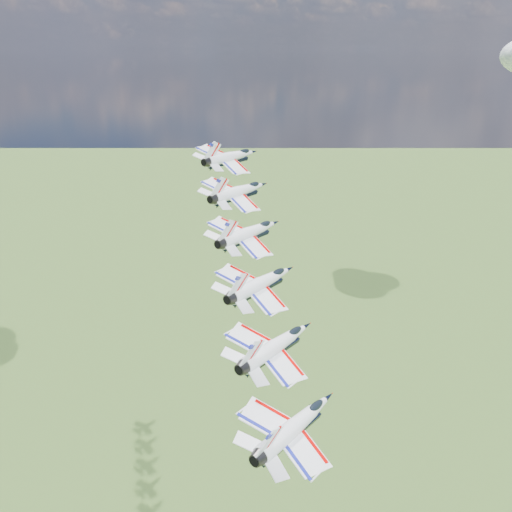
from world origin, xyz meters
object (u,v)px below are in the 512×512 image
Objects in this scene: jet_1 at (240,191)px; jet_3 at (262,282)px; jet_4 at (278,345)px; jet_0 at (232,157)px; jet_2 at (250,232)px; jet_5 at (297,424)px.

jet_1 is 1.00× the size of jet_3.
jet_1 reaches higher than jet_4.
jet_0 is 21.02m from jet_2.
jet_4 is (20.87, -20.95, -10.94)m from jet_1.
jet_5 is at bearing -42.56° from jet_1.
jet_2 is 21.02m from jet_4.
jet_0 is 31.53m from jet_3.
jet_0 is at bearing 137.44° from jet_3.
jet_0 is 52.55m from jet_5.
jet_1 is 31.53m from jet_4.
jet_0 is 1.00× the size of jet_2.
jet_0 reaches higher than jet_1.
jet_0 reaches higher than jet_3.
jet_0 is 1.00× the size of jet_1.
jet_5 is (27.82, -27.93, -14.59)m from jet_1.
jet_5 is at bearing -42.56° from jet_2.
jet_2 is (6.96, -6.98, -3.65)m from jet_1.
jet_3 reaches higher than jet_5.
jet_5 is (20.87, -20.95, -10.94)m from jet_2.
jet_1 is 10.51m from jet_2.
jet_1 is 1.00× the size of jet_2.
jet_0 reaches higher than jet_4.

